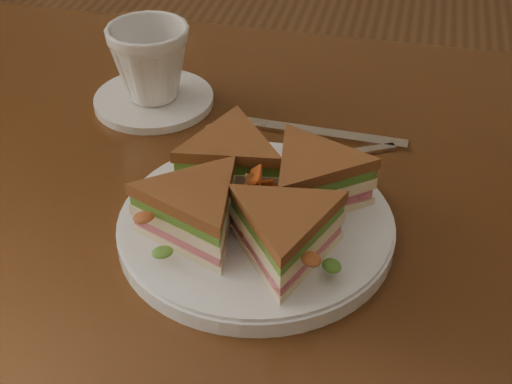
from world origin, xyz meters
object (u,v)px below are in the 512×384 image
at_px(table, 293,274).
at_px(knife, 308,132).
at_px(plate, 256,227).
at_px(coffee_cup, 150,63).
at_px(saucer, 154,100).
at_px(sandwich_wedges, 256,196).
at_px(spoon, 277,162).

distance_m(table, knife, 0.17).
height_order(plate, coffee_cup, coffee_cup).
bearing_deg(plate, coffee_cup, 130.17).
relative_size(knife, saucer, 1.46).
distance_m(table, sandwich_wedges, 0.16).
height_order(sandwich_wedges, coffee_cup, coffee_cup).
distance_m(knife, coffee_cup, 0.21).
height_order(table, plate, plate).
relative_size(plate, sandwich_wedges, 1.00).
bearing_deg(spoon, coffee_cup, 124.25).
bearing_deg(knife, plate, -93.88).
bearing_deg(plate, spoon, 91.31).
relative_size(plate, spoon, 1.57).
bearing_deg(table, spoon, 117.47).
xyz_separation_m(spoon, saucer, (-0.18, 0.10, 0.00)).
distance_m(table, coffee_cup, 0.30).
height_order(saucer, coffee_cup, coffee_cup).
xyz_separation_m(knife, coffee_cup, (-0.20, 0.02, 0.05)).
bearing_deg(coffee_cup, table, -34.02).
xyz_separation_m(table, saucer, (-0.21, 0.16, 0.10)).
bearing_deg(sandwich_wedges, table, 60.97).
xyz_separation_m(table, plate, (-0.03, -0.05, 0.11)).
relative_size(sandwich_wedges, knife, 1.23).
distance_m(plate, coffee_cup, 0.28).
bearing_deg(knife, saucer, 175.12).
relative_size(sandwich_wedges, spoon, 1.57).
bearing_deg(table, plate, -119.03).
bearing_deg(knife, spoon, -104.98).
xyz_separation_m(sandwich_wedges, coffee_cup, (-0.18, 0.21, 0.01)).
height_order(knife, coffee_cup, coffee_cup).
height_order(plate, sandwich_wedges, sandwich_wedges).
relative_size(table, plate, 4.53).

